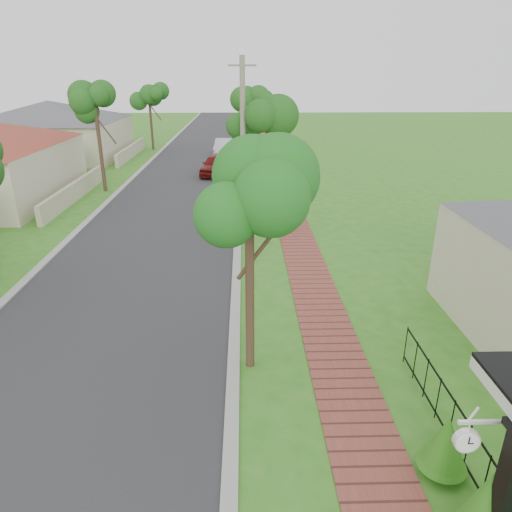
# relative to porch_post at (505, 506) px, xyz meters

# --- Properties ---
(ground) EXTENTS (160.00, 160.00, 0.00)m
(ground) POSITION_rel_porch_post_xyz_m (-4.55, 1.00, -1.12)
(ground) COLOR #30771C
(ground) RESTS_ON ground
(road) EXTENTS (7.00, 120.00, 0.02)m
(road) POSITION_rel_porch_post_xyz_m (-7.55, 21.00, -1.12)
(road) COLOR #28282B
(road) RESTS_ON ground
(kerb_right) EXTENTS (0.30, 120.00, 0.10)m
(kerb_right) POSITION_rel_porch_post_xyz_m (-3.90, 21.00, -1.12)
(kerb_right) COLOR #9E9E99
(kerb_right) RESTS_ON ground
(kerb_left) EXTENTS (0.30, 120.00, 0.10)m
(kerb_left) POSITION_rel_porch_post_xyz_m (-11.20, 21.00, -1.12)
(kerb_left) COLOR #9E9E99
(kerb_left) RESTS_ON ground
(sidewalk) EXTENTS (1.50, 120.00, 0.03)m
(sidewalk) POSITION_rel_porch_post_xyz_m (-1.30, 21.00, -1.12)
(sidewalk) COLOR brown
(sidewalk) RESTS_ON ground
(porch_post) EXTENTS (0.48, 0.48, 2.52)m
(porch_post) POSITION_rel_porch_post_xyz_m (0.00, 0.00, 0.00)
(porch_post) COLOR black
(porch_post) RESTS_ON ground
(picket_fence) EXTENTS (0.03, 8.02, 1.00)m
(picket_fence) POSITION_rel_porch_post_xyz_m (0.35, 1.00, -0.59)
(picket_fence) COLOR black
(picket_fence) RESTS_ON ground
(street_trees) EXTENTS (10.70, 37.65, 5.89)m
(street_trees) POSITION_rel_porch_post_xyz_m (-7.42, 27.84, 3.42)
(street_trees) COLOR #382619
(street_trees) RESTS_ON ground
(far_house_grey) EXTENTS (15.56, 15.56, 4.60)m
(far_house_grey) POSITION_rel_porch_post_xyz_m (-19.52, 35.00, 1.22)
(far_house_grey) COLOR beige
(far_house_grey) RESTS_ON ground
(parked_car_red) EXTENTS (2.35, 4.35, 1.40)m
(parked_car_red) POSITION_rel_porch_post_xyz_m (-5.55, 27.55, -0.42)
(parked_car_red) COLOR #64100F
(parked_car_red) RESTS_ON ground
(parked_car_white) EXTENTS (1.58, 4.03, 1.31)m
(parked_car_white) POSITION_rel_porch_post_xyz_m (-5.39, 36.18, -0.47)
(parked_car_white) COLOR silver
(parked_car_white) RESTS_ON ground
(near_tree) EXTENTS (1.99, 1.99, 5.10)m
(near_tree) POSITION_rel_porch_post_xyz_m (-3.49, 4.97, 2.94)
(near_tree) COLOR #382619
(near_tree) RESTS_ON ground
(utility_pole) EXTENTS (1.20, 0.24, 7.39)m
(utility_pole) POSITION_rel_porch_post_xyz_m (-3.63, 16.12, 2.63)
(utility_pole) COLOR gray
(utility_pole) RESTS_ON ground
(station_clock) EXTENTS (0.64, 0.13, 0.54)m
(station_clock) POSITION_rel_porch_post_xyz_m (-0.49, 0.40, 0.83)
(station_clock) COLOR white
(station_clock) RESTS_ON ground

